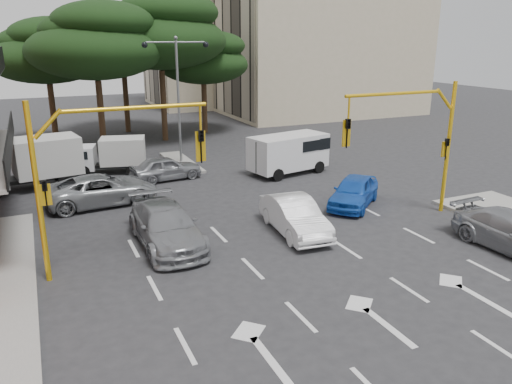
{
  "coord_description": "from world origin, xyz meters",
  "views": [
    {
      "loc": [
        -8.45,
        -14.69,
        7.81
      ],
      "look_at": [
        -0.25,
        3.58,
        1.6
      ],
      "focal_mm": 35.0,
      "sensor_mm": 36.0,
      "label": 1
    }
  ],
  "objects_px": {
    "car_silver_cross_a": "(102,190)",
    "box_truck_a": "(28,165)",
    "car_white_hatch": "(295,216)",
    "van_white": "(288,154)",
    "street_lamp_center": "(177,78)",
    "signal_mast_left": "(94,163)",
    "signal_mast_right": "(419,132)",
    "box_truck_b": "(110,156)",
    "car_silver_cross_b": "(166,168)",
    "car_blue_compact": "(354,191)",
    "car_silver_wagon": "(166,226)"
  },
  "relations": [
    {
      "from": "box_truck_a",
      "to": "box_truck_b",
      "type": "relative_size",
      "value": 1.29
    },
    {
      "from": "street_lamp_center",
      "to": "box_truck_a",
      "type": "relative_size",
      "value": 1.4
    },
    {
      "from": "signal_mast_left",
      "to": "car_silver_cross_a",
      "type": "distance_m",
      "value": 8.23
    },
    {
      "from": "street_lamp_center",
      "to": "van_white",
      "type": "distance_m",
      "value": 8.36
    },
    {
      "from": "signal_mast_left",
      "to": "street_lamp_center",
      "type": "height_order",
      "value": "street_lamp_center"
    },
    {
      "from": "signal_mast_left",
      "to": "car_silver_wagon",
      "type": "height_order",
      "value": "signal_mast_left"
    },
    {
      "from": "box_truck_a",
      "to": "car_white_hatch",
      "type": "bearing_deg",
      "value": -147.75
    },
    {
      "from": "car_blue_compact",
      "to": "box_truck_a",
      "type": "relative_size",
      "value": 0.77
    },
    {
      "from": "street_lamp_center",
      "to": "car_silver_cross_a",
      "type": "distance_m",
      "value": 9.88
    },
    {
      "from": "signal_mast_left",
      "to": "street_lamp_center",
      "type": "distance_m",
      "value": 15.65
    },
    {
      "from": "signal_mast_right",
      "to": "street_lamp_center",
      "type": "distance_m",
      "value": 15.65
    },
    {
      "from": "street_lamp_center",
      "to": "box_truck_a",
      "type": "bearing_deg",
      "value": -166.02
    },
    {
      "from": "street_lamp_center",
      "to": "box_truck_b",
      "type": "bearing_deg",
      "value": -173.66
    },
    {
      "from": "street_lamp_center",
      "to": "van_white",
      "type": "xyz_separation_m",
      "value": [
        5.18,
        -5.0,
        -4.25
      ]
    },
    {
      "from": "box_truck_a",
      "to": "box_truck_b",
      "type": "bearing_deg",
      "value": -77.85
    },
    {
      "from": "car_blue_compact",
      "to": "car_silver_cross_a",
      "type": "xyz_separation_m",
      "value": [
        -11.07,
        5.21,
        0.02
      ]
    },
    {
      "from": "car_white_hatch",
      "to": "box_truck_a",
      "type": "xyz_separation_m",
      "value": [
        -9.97,
        11.37,
        0.62
      ]
    },
    {
      "from": "signal_mast_right",
      "to": "car_silver_cross_a",
      "type": "xyz_separation_m",
      "value": [
        -12.62,
        7.54,
        -3.14
      ]
    },
    {
      "from": "signal_mast_left",
      "to": "van_white",
      "type": "xyz_separation_m",
      "value": [
        11.99,
        9.01,
        -2.7
      ]
    },
    {
      "from": "car_white_hatch",
      "to": "car_silver_cross_a",
      "type": "xyz_separation_m",
      "value": [
        -6.78,
        7.14,
        -0.0
      ]
    },
    {
      "from": "box_truck_a",
      "to": "street_lamp_center",
      "type": "bearing_deg",
      "value": -85.02
    },
    {
      "from": "signal_mast_right",
      "to": "car_white_hatch",
      "type": "bearing_deg",
      "value": 176.07
    },
    {
      "from": "signal_mast_left",
      "to": "car_blue_compact",
      "type": "distance_m",
      "value": 12.69
    },
    {
      "from": "van_white",
      "to": "box_truck_a",
      "type": "relative_size",
      "value": 0.85
    },
    {
      "from": "car_silver_cross_a",
      "to": "box_truck_a",
      "type": "bearing_deg",
      "value": 32.59
    },
    {
      "from": "car_silver_wagon",
      "to": "box_truck_b",
      "type": "relative_size",
      "value": 1.26
    },
    {
      "from": "signal_mast_left",
      "to": "car_silver_cross_b",
      "type": "bearing_deg",
      "value": 64.98
    },
    {
      "from": "car_silver_wagon",
      "to": "car_silver_cross_a",
      "type": "xyz_separation_m",
      "value": [
        -1.61,
        6.18,
        -0.04
      ]
    },
    {
      "from": "street_lamp_center",
      "to": "signal_mast_left",
      "type": "bearing_deg",
      "value": -115.91
    },
    {
      "from": "signal_mast_right",
      "to": "car_silver_wagon",
      "type": "height_order",
      "value": "signal_mast_right"
    },
    {
      "from": "car_silver_cross_a",
      "to": "car_silver_cross_b",
      "type": "xyz_separation_m",
      "value": [
        3.96,
        3.06,
        -0.05
      ]
    },
    {
      "from": "car_silver_wagon",
      "to": "car_silver_cross_b",
      "type": "xyz_separation_m",
      "value": [
        2.35,
        9.24,
        -0.1
      ]
    },
    {
      "from": "signal_mast_right",
      "to": "box_truck_a",
      "type": "distance_m",
      "value": 19.87
    },
    {
      "from": "car_silver_cross_b",
      "to": "box_truck_b",
      "type": "bearing_deg",
      "value": 36.18
    },
    {
      "from": "car_silver_cross_a",
      "to": "van_white",
      "type": "height_order",
      "value": "van_white"
    },
    {
      "from": "signal_mast_left",
      "to": "box_truck_b",
      "type": "height_order",
      "value": "signal_mast_left"
    },
    {
      "from": "car_silver_cross_b",
      "to": "car_blue_compact",
      "type": "bearing_deg",
      "value": -145.37
    },
    {
      "from": "signal_mast_left",
      "to": "box_truck_a",
      "type": "distance_m",
      "value": 12.23
    },
    {
      "from": "car_silver_wagon",
      "to": "car_silver_cross_a",
      "type": "bearing_deg",
      "value": 104.2
    },
    {
      "from": "signal_mast_left",
      "to": "box_truck_b",
      "type": "bearing_deg",
      "value": 80.32
    },
    {
      "from": "signal_mast_left",
      "to": "car_blue_compact",
      "type": "xyz_separation_m",
      "value": [
        12.06,
        2.33,
        -3.16
      ]
    },
    {
      "from": "signal_mast_left",
      "to": "box_truck_a",
      "type": "height_order",
      "value": "signal_mast_left"
    },
    {
      "from": "street_lamp_center",
      "to": "box_truck_b",
      "type": "xyz_separation_m",
      "value": [
        -4.5,
        -0.5,
        -4.37
      ]
    },
    {
      "from": "car_white_hatch",
      "to": "van_white",
      "type": "bearing_deg",
      "value": 68.94
    },
    {
      "from": "car_silver_cross_b",
      "to": "van_white",
      "type": "relative_size",
      "value": 0.86
    },
    {
      "from": "signal_mast_left",
      "to": "car_silver_cross_a",
      "type": "bearing_deg",
      "value": 82.52
    },
    {
      "from": "van_white",
      "to": "box_truck_b",
      "type": "height_order",
      "value": "van_white"
    },
    {
      "from": "street_lamp_center",
      "to": "car_silver_cross_b",
      "type": "xyz_separation_m",
      "value": [
        -1.86,
        -3.41,
        -4.74
      ]
    },
    {
      "from": "car_silver_wagon",
      "to": "van_white",
      "type": "xyz_separation_m",
      "value": [
        9.39,
        7.65,
        0.4
      ]
    },
    {
      "from": "car_white_hatch",
      "to": "car_blue_compact",
      "type": "xyz_separation_m",
      "value": [
        4.29,
        1.93,
        -0.02
      ]
    }
  ]
}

